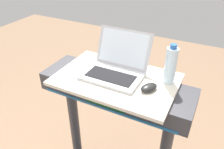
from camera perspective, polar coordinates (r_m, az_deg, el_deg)
The scene contains 4 objects.
desk_board at distance 1.28m, azimuth 1.02°, elevation -1.22°, with size 0.68×0.45×0.02m, color beige.
laptop at distance 1.29m, azimuth 0.98°, elevation 2.06°, with size 0.33×0.31×0.23m.
computer_mouse at distance 1.18m, azimuth 9.37°, elevation -3.27°, with size 0.06×0.10×0.03m, color black.
water_bottle at distance 1.23m, azimuth 14.64°, elevation 2.32°, with size 0.06×0.06×0.22m.
Camera 1 is at (0.47, -0.27, 1.77)m, focal length 36.03 mm.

